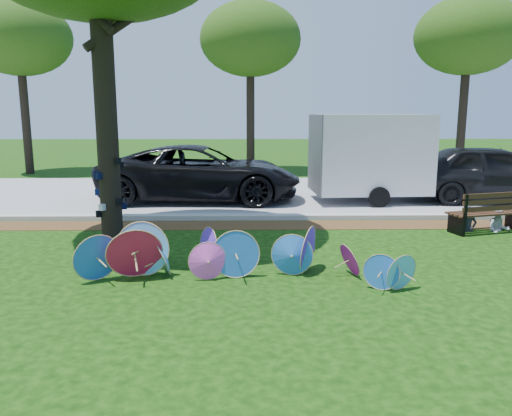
{
  "coord_description": "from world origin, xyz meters",
  "views": [
    {
      "loc": [
        0.37,
        -7.16,
        2.65
      ],
      "look_at": [
        0.5,
        2.0,
        0.9
      ],
      "focal_mm": 35.0,
      "sensor_mm": 36.0,
      "label": 1
    }
  ],
  "objects_px": {
    "cargo_trailer": "(370,154)",
    "person_left": "(469,207)",
    "park_bench": "(485,211)",
    "person_right": "(500,209)",
    "parasol_pile": "(207,253)",
    "black_van": "(200,173)",
    "dark_pickup": "(490,173)"
  },
  "relations": [
    {
      "from": "cargo_trailer",
      "to": "person_left",
      "type": "relative_size",
      "value": 2.92
    },
    {
      "from": "park_bench",
      "to": "person_right",
      "type": "height_order",
      "value": "person_right"
    },
    {
      "from": "parasol_pile",
      "to": "park_bench",
      "type": "height_order",
      "value": "park_bench"
    },
    {
      "from": "black_van",
      "to": "person_left",
      "type": "xyz_separation_m",
      "value": [
        6.47,
        -4.15,
        -0.28
      ]
    },
    {
      "from": "dark_pickup",
      "to": "park_bench",
      "type": "xyz_separation_m",
      "value": [
        -1.93,
        -3.87,
        -0.41
      ]
    },
    {
      "from": "parasol_pile",
      "to": "park_bench",
      "type": "distance_m",
      "value": 6.75
    },
    {
      "from": "person_left",
      "to": "person_right",
      "type": "relative_size",
      "value": 1.1
    },
    {
      "from": "person_left",
      "to": "black_van",
      "type": "bearing_deg",
      "value": 141.55
    },
    {
      "from": "parasol_pile",
      "to": "black_van",
      "type": "distance_m",
      "value": 7.27
    },
    {
      "from": "dark_pickup",
      "to": "person_left",
      "type": "distance_m",
      "value": 4.46
    },
    {
      "from": "parasol_pile",
      "to": "park_bench",
      "type": "bearing_deg",
      "value": 26.49
    },
    {
      "from": "dark_pickup",
      "to": "park_bench",
      "type": "height_order",
      "value": "dark_pickup"
    },
    {
      "from": "person_right",
      "to": "black_van",
      "type": "bearing_deg",
      "value": 163.72
    },
    {
      "from": "parasol_pile",
      "to": "cargo_trailer",
      "type": "relative_size",
      "value": 1.64
    },
    {
      "from": "person_right",
      "to": "dark_pickup",
      "type": "bearing_deg",
      "value": 81.36
    },
    {
      "from": "cargo_trailer",
      "to": "person_right",
      "type": "relative_size",
      "value": 3.22
    },
    {
      "from": "black_van",
      "to": "dark_pickup",
      "type": "height_order",
      "value": "dark_pickup"
    },
    {
      "from": "black_van",
      "to": "person_right",
      "type": "relative_size",
      "value": 5.93
    },
    {
      "from": "person_left",
      "to": "person_right",
      "type": "distance_m",
      "value": 0.7
    },
    {
      "from": "cargo_trailer",
      "to": "person_left",
      "type": "bearing_deg",
      "value": -74.14
    },
    {
      "from": "parasol_pile",
      "to": "dark_pickup",
      "type": "distance_m",
      "value": 10.54
    },
    {
      "from": "person_right",
      "to": "park_bench",
      "type": "bearing_deg",
      "value": -158.07
    },
    {
      "from": "cargo_trailer",
      "to": "person_left",
      "type": "xyz_separation_m",
      "value": [
        1.36,
        -3.93,
        -0.89
      ]
    },
    {
      "from": "parasol_pile",
      "to": "person_right",
      "type": "distance_m",
      "value": 7.09
    },
    {
      "from": "black_van",
      "to": "person_right",
      "type": "bearing_deg",
      "value": -118.19
    },
    {
      "from": "parasol_pile",
      "to": "person_left",
      "type": "distance_m",
      "value": 6.47
    },
    {
      "from": "dark_pickup",
      "to": "cargo_trailer",
      "type": "height_order",
      "value": "cargo_trailer"
    },
    {
      "from": "park_bench",
      "to": "person_left",
      "type": "bearing_deg",
      "value": 156.49
    },
    {
      "from": "dark_pickup",
      "to": "person_left",
      "type": "height_order",
      "value": "dark_pickup"
    },
    {
      "from": "parasol_pile",
      "to": "person_right",
      "type": "xyz_separation_m",
      "value": [
        6.39,
        3.06,
        0.13
      ]
    },
    {
      "from": "person_right",
      "to": "cargo_trailer",
      "type": "bearing_deg",
      "value": 131.45
    },
    {
      "from": "black_van",
      "to": "person_right",
      "type": "xyz_separation_m",
      "value": [
        7.17,
        -4.15,
        -0.33
      ]
    }
  ]
}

